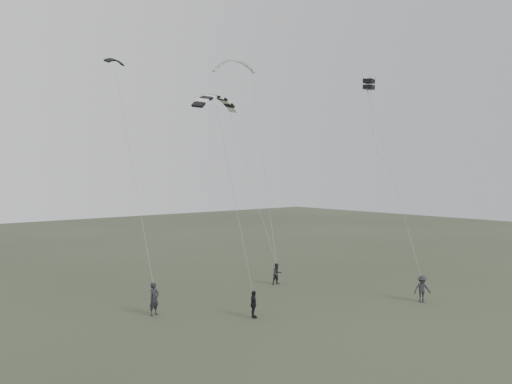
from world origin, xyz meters
TOP-DOWN VIEW (x-y plane):
  - ground at (0.00, 0.00)m, footprint 140.00×140.00m
  - flyer_left at (-6.29, 4.57)m, footprint 0.81×0.66m
  - flyer_right at (4.76, 6.01)m, footprint 0.86×0.73m
  - flyer_center at (-2.18, 0.40)m, footprint 0.77×0.99m
  - flyer_far at (8.42, -3.87)m, footprint 1.28×1.14m
  - kite_dark_small at (-4.74, 13.16)m, footprint 1.66×1.05m
  - kite_pale_large at (6.41, 13.35)m, footprint 3.86×2.78m
  - kite_striped at (-2.84, 3.13)m, footprint 3.30×1.52m
  - kite_box at (9.95, 1.66)m, footprint 0.87×0.90m

SIDE VIEW (x-z plane):
  - ground at x=0.00m, z-range 0.00..0.00m
  - flyer_center at x=-2.18m, z-range 0.00..1.56m
  - flyer_right at x=4.76m, z-range 0.00..1.58m
  - flyer_far at x=8.42m, z-range 0.00..1.73m
  - flyer_left at x=-6.29m, z-range 0.00..1.92m
  - kite_striped at x=-2.84m, z-range 12.22..13.60m
  - kite_box at x=9.95m, z-range 14.53..15.32m
  - kite_dark_small at x=-4.74m, z-range 16.24..16.90m
  - kite_pale_large at x=6.41m, z-range 17.30..18.99m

